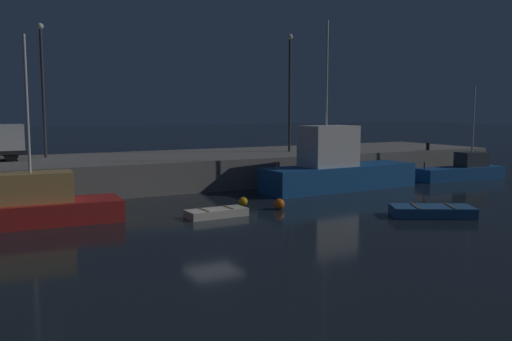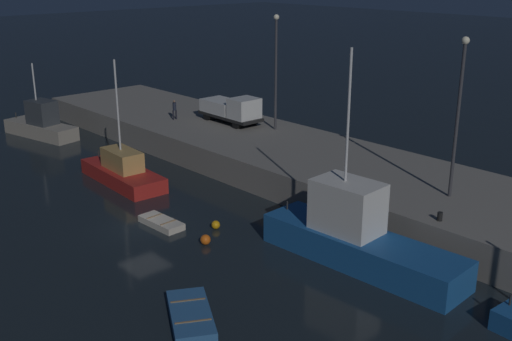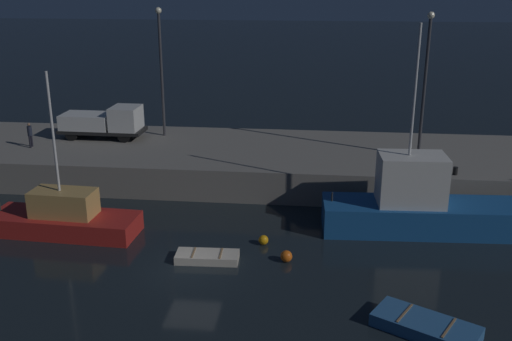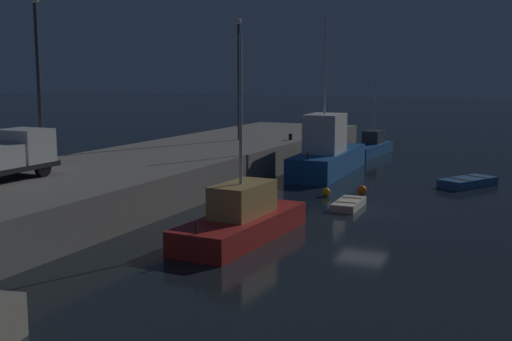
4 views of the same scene
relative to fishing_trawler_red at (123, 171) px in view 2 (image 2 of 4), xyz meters
name	(u,v)px [view 2 (image 2 of 4)]	position (x,y,z in m)	size (l,w,h in m)	color
ground_plane	(143,227)	(7.64, -3.32, -0.86)	(320.00, 320.00, 0.00)	black
pier_quay	(302,163)	(7.64, 10.42, 0.16)	(59.21, 10.40, 2.04)	gray
fishing_trawler_red	(123,171)	(0.00, 0.00, 0.00)	(8.11, 3.05, 8.73)	red
fishing_boat_white	(41,124)	(-15.78, 1.20, 0.27)	(8.10, 3.79, 6.57)	gray
fishing_boat_orange	(357,237)	(19.13, 2.35, 0.58)	(11.32, 3.47, 11.04)	#195193
dinghy_orange_near	(191,316)	(17.82, -7.43, -0.60)	(4.34, 3.49, 0.56)	#2D6099
rowboat_white_mid	(161,223)	(8.24, -2.40, -0.66)	(3.10, 1.35, 0.44)	beige
mooring_buoy_near	(216,225)	(10.79, -0.30, -0.61)	(0.51, 0.51, 0.51)	orange
mooring_buoy_mid	(205,240)	(12.08, -2.08, -0.57)	(0.58, 0.58, 0.58)	orange
lamp_post_west	(276,65)	(2.20, 12.97, 6.42)	(0.44, 0.44, 9.11)	#38383D
lamp_post_east	(459,107)	(19.96, 9.72, 6.42)	(0.44, 0.44, 9.12)	#38383D
utility_truck	(232,109)	(-1.86, 11.81, 2.36)	(6.11, 2.36, 2.35)	black
dockworker	(174,109)	(-6.10, 8.96, 2.14)	(0.34, 0.45, 1.70)	black
bollard_central	(440,216)	(21.55, 6.10, 1.41)	(0.28, 0.28, 0.47)	black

